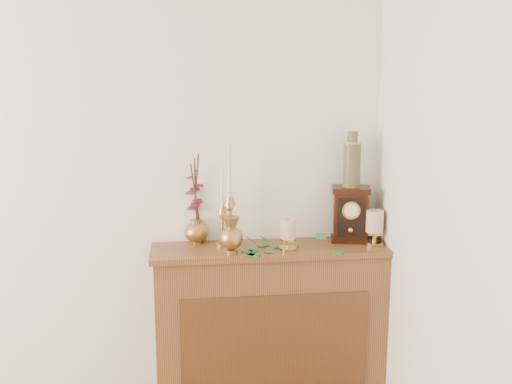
{
  "coord_description": "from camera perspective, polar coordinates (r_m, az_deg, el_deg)",
  "views": [
    {
      "loc": [
        0.97,
        -0.86,
        1.83
      ],
      "look_at": [
        1.32,
        2.05,
        1.23
      ],
      "focal_mm": 42.0,
      "sensor_mm": 36.0,
      "label": 1
    }
  ],
  "objects": [
    {
      "name": "bud_vase",
      "position": [
        2.98,
        -2.38,
        -4.16
      ],
      "size": [
        0.12,
        0.12,
        0.19
      ],
      "rotation": [
        0.0,
        0.0,
        0.27
      ],
      "color": "tan",
      "rests_on": "console_shelf"
    },
    {
      "name": "ginger_jar",
      "position": [
        3.18,
        -5.83,
        -0.94
      ],
      "size": [
        0.2,
        0.21,
        0.48
      ],
      "rotation": [
        0.0,
        0.0,
        -0.18
      ],
      "color": "tan",
      "rests_on": "console_shelf"
    },
    {
      "name": "candlestick_center",
      "position": [
        3.07,
        -2.52,
        -2.04
      ],
      "size": [
        0.09,
        0.09,
        0.54
      ],
      "rotation": [
        0.0,
        0.0,
        -0.4
      ],
      "color": "tan",
      "rests_on": "console_shelf"
    },
    {
      "name": "ceramic_vase",
      "position": [
        3.17,
        9.12,
        2.82
      ],
      "size": [
        0.09,
        0.09,
        0.29
      ],
      "rotation": [
        0.0,
        0.0,
        -0.21
      ],
      "color": "#1B3628",
      "rests_on": "mantel_clock"
    },
    {
      "name": "pillar_candle_left",
      "position": [
        3.04,
        3.08,
        -3.93
      ],
      "size": [
        0.09,
        0.09,
        0.17
      ],
      "rotation": [
        0.0,
        0.0,
        0.27
      ],
      "color": "#BC9541",
      "rests_on": "console_shelf"
    },
    {
      "name": "candlestick_left",
      "position": [
        3.09,
        -3.24,
        -2.68
      ],
      "size": [
        0.07,
        0.07,
        0.43
      ],
      "rotation": [
        0.0,
        0.0,
        -0.31
      ],
      "color": "tan",
      "rests_on": "console_shelf"
    },
    {
      "name": "mantel_clock",
      "position": [
        3.22,
        8.96,
        -2.14
      ],
      "size": [
        0.22,
        0.17,
        0.29
      ],
      "rotation": [
        0.0,
        0.0,
        -0.21
      ],
      "color": "black",
      "rests_on": "console_shelf"
    },
    {
      "name": "ivy_garland",
      "position": [
        3.05,
        2.29,
        -5.24
      ],
      "size": [
        0.55,
        0.21,
        0.09
      ],
      "rotation": [
        0.0,
        0.0,
        0.28
      ],
      "color": "#266526",
      "rests_on": "console_shelf"
    },
    {
      "name": "pillar_candle_right",
      "position": [
        3.18,
        11.23,
        -3.17
      ],
      "size": [
        0.1,
        0.1,
        0.2
      ],
      "rotation": [
        0.0,
        0.0,
        0.31
      ],
      "color": "#BC9541",
      "rests_on": "console_shelf"
    },
    {
      "name": "console_shelf",
      "position": [
        3.29,
        1.4,
        -13.45
      ],
      "size": [
        1.24,
        0.34,
        0.93
      ],
      "color": "brown",
      "rests_on": "ground"
    }
  ]
}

